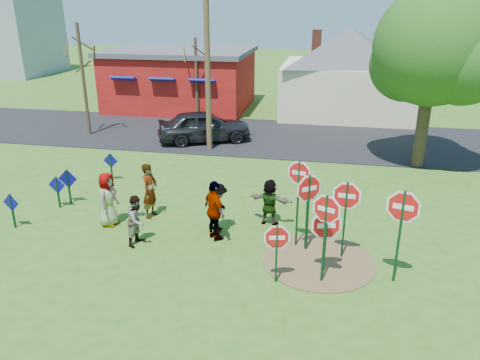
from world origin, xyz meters
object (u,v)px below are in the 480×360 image
object	(u,v)px
person_b	(150,191)
utility_pole	(207,57)
stop_sign_c	(326,219)
stop_sign_d	(346,201)
stop_sign_a	(277,242)
leafy_tree	(436,53)
suv	(204,126)
stop_sign_b	(299,182)
person_a	(108,199)

from	to	relation	value
person_b	utility_pole	distance (m)	8.51
stop_sign_c	stop_sign_d	distance (m)	1.49
stop_sign_a	stop_sign_c	world-z (taller)	stop_sign_c
stop_sign_d	leafy_tree	xyz separation A→B (m)	(3.53, 8.72, 3.17)
person_b	suv	size ratio (longest dim) A/B	0.40
stop_sign_b	suv	world-z (taller)	stop_sign_b
leafy_tree	utility_pole	bearing A→B (deg)	176.65
stop_sign_b	utility_pole	xyz separation A→B (m)	(-4.96, 8.87, 2.40)
suv	stop_sign_c	bearing A→B (deg)	-175.65
leafy_tree	stop_sign_c	bearing A→B (deg)	-111.90
suv	leafy_tree	bearing A→B (deg)	-123.97
person_a	person_b	bearing A→B (deg)	-47.85
stop_sign_b	stop_sign_c	world-z (taller)	stop_sign_b
leafy_tree	person_b	bearing A→B (deg)	-144.14
person_a	utility_pole	size ratio (longest dim) A/B	0.21
stop_sign_d	person_a	size ratio (longest dim) A/B	1.36
stop_sign_b	person_b	world-z (taller)	stop_sign_b
stop_sign_c	stop_sign_d	bearing A→B (deg)	91.21
suv	stop_sign_b	bearing A→B (deg)	-175.04
stop_sign_a	stop_sign_b	bearing A→B (deg)	67.32
utility_pole	leafy_tree	distance (m)	9.87
stop_sign_a	leafy_tree	xyz separation A→B (m)	(5.25, 10.35, 3.73)
stop_sign_a	utility_pole	world-z (taller)	utility_pole
person_a	suv	xyz separation A→B (m)	(0.59, 9.93, -0.05)
person_a	stop_sign_d	bearing A→B (deg)	-90.50
stop_sign_d	leafy_tree	bearing A→B (deg)	75.45
stop_sign_a	person_a	distance (m)	6.24
stop_sign_a	stop_sign_d	size ratio (longest dim) A/B	0.72
stop_sign_b	person_a	xyz separation A→B (m)	(-6.16, 0.27, -1.16)
stop_sign_c	person_b	distance (m)	6.61
stop_sign_a	stop_sign_c	size ratio (longest dim) A/B	0.68
stop_sign_d	utility_pole	xyz separation A→B (m)	(-6.31, 9.29, 2.72)
person_a	leafy_tree	size ratio (longest dim) A/B	0.24
stop_sign_b	stop_sign_d	distance (m)	1.45
stop_sign_a	leafy_tree	world-z (taller)	leafy_tree
stop_sign_a	person_b	world-z (taller)	person_b
stop_sign_a	stop_sign_b	distance (m)	2.26
suv	leafy_tree	xyz separation A→B (m)	(10.45, -1.90, 4.07)
stop_sign_a	suv	xyz separation A→B (m)	(-5.19, 12.25, -0.34)
stop_sign_a	stop_sign_c	xyz separation A→B (m)	(1.19, 0.24, 0.64)
stop_sign_b	utility_pole	world-z (taller)	utility_pole
stop_sign_c	suv	world-z (taller)	stop_sign_c
leafy_tree	stop_sign_b	bearing A→B (deg)	-120.48
stop_sign_c	leafy_tree	size ratio (longest dim) A/B	0.34
suv	leafy_tree	size ratio (longest dim) A/B	0.62
person_b	leafy_tree	bearing A→B (deg)	-44.43
utility_pole	leafy_tree	world-z (taller)	utility_pole
person_a	leafy_tree	distance (m)	14.23
suv	utility_pole	distance (m)	3.90
person_a	suv	distance (m)	9.95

